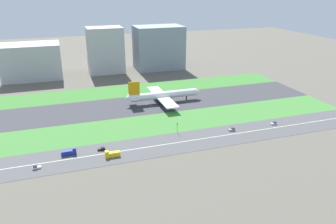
{
  "coord_description": "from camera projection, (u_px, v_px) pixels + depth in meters",
  "views": [
    {
      "loc": [
        -63.45,
        -243.18,
        91.33
      ],
      "look_at": [
        5.98,
        -36.5,
        6.0
      ],
      "focal_mm": 35.15,
      "sensor_mm": 36.0,
      "label": 1
    }
  ],
  "objects": [
    {
      "name": "ground_plane",
      "position": [
        147.0,
        104.0,
        266.77
      ],
      "size": [
        800.0,
        800.0,
        0.0
      ],
      "primitive_type": "plane",
      "color": "#5B564C"
    },
    {
      "name": "runway",
      "position": [
        147.0,
        104.0,
        266.75
      ],
      "size": [
        280.0,
        46.0,
        0.1
      ],
      "primitive_type": "cube",
      "color": "#38383D",
      "rests_on": "ground_plane"
    },
    {
      "name": "grass_median_north",
      "position": [
        135.0,
        90.0,
        302.94
      ],
      "size": [
        280.0,
        36.0,
        0.1
      ],
      "primitive_type": "cube",
      "color": "#3D7A33",
      "rests_on": "ground_plane"
    },
    {
      "name": "grass_median_south",
      "position": [
        162.0,
        123.0,
        230.56
      ],
      "size": [
        280.0,
        36.0,
        0.1
      ],
      "primitive_type": "cube",
      "color": "#427F38",
      "rests_on": "ground_plane"
    },
    {
      "name": "highway",
      "position": [
        178.0,
        143.0,
        202.31
      ],
      "size": [
        280.0,
        28.0,
        0.1
      ],
      "primitive_type": "cube",
      "color": "#4C4C4F",
      "rests_on": "ground_plane"
    },
    {
      "name": "highway_centerline",
      "position": [
        178.0,
        142.0,
        202.29
      ],
      "size": [
        266.0,
        0.5,
        0.01
      ],
      "primitive_type": "cube",
      "color": "silver",
      "rests_on": "highway"
    },
    {
      "name": "airliner",
      "position": [
        162.0,
        95.0,
        268.43
      ],
      "size": [
        65.0,
        56.0,
        19.7
      ],
      "color": "white",
      "rests_on": "runway"
    },
    {
      "name": "truck_0",
      "position": [
        112.0,
        154.0,
        185.08
      ],
      "size": [
        8.4,
        2.5,
        4.0
      ],
      "rotation": [
        0.0,
        0.0,
        3.14
      ],
      "color": "yellow",
      "rests_on": "highway"
    },
    {
      "name": "truck_1",
      "position": [
        69.0,
        152.0,
        187.14
      ],
      "size": [
        8.4,
        2.5,
        4.0
      ],
      "color": "navy",
      "rests_on": "highway"
    },
    {
      "name": "car_1",
      "position": [
        274.0,
        123.0,
        228.03
      ],
      "size": [
        4.4,
        1.8,
        2.0
      ],
      "color": "silver",
      "rests_on": "highway"
    },
    {
      "name": "car_2",
      "position": [
        36.0,
        167.0,
        173.43
      ],
      "size": [
        4.4,
        1.8,
        2.0
      ],
      "rotation": [
        0.0,
        0.0,
        3.14
      ],
      "color": "silver",
      "rests_on": "highway"
    },
    {
      "name": "car_0",
      "position": [
        232.0,
        129.0,
        218.38
      ],
      "size": [
        4.4,
        1.8,
        2.0
      ],
      "color": "#99999E",
      "rests_on": "highway"
    },
    {
      "name": "car_3",
      "position": [
        102.0,
        149.0,
        192.85
      ],
      "size": [
        4.4,
        1.8,
        2.0
      ],
      "color": "black",
      "rests_on": "highway"
    },
    {
      "name": "traffic_light",
      "position": [
        177.0,
        127.0,
        213.56
      ],
      "size": [
        0.36,
        0.5,
        7.2
      ],
      "color": "#4C4C51",
      "rests_on": "highway"
    },
    {
      "name": "terminal_building",
      "position": [
        32.0,
        61.0,
        334.29
      ],
      "size": [
        57.14,
        37.35,
        35.23
      ],
      "primitive_type": "cube",
      "color": "#B2B2B7",
      "rests_on": "ground_plane"
    },
    {
      "name": "hangar_building",
      "position": [
        106.0,
        50.0,
        354.18
      ],
      "size": [
        37.3,
        26.24,
        48.7
      ],
      "primitive_type": "cube",
      "color": "#B2B2B7",
      "rests_on": "ground_plane"
    },
    {
      "name": "office_tower",
      "position": [
        159.0,
        48.0,
        372.17
      ],
      "size": [
        53.22,
        34.65,
        47.64
      ],
      "primitive_type": "cube",
      "color": "gray",
      "rests_on": "ground_plane"
    },
    {
      "name": "fuel_tank_west",
      "position": [
        96.0,
        58.0,
        398.65
      ],
      "size": [
        22.49,
        22.49,
        13.83
      ],
      "primitive_type": "cylinder",
      "color": "silver",
      "rests_on": "ground_plane"
    }
  ]
}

